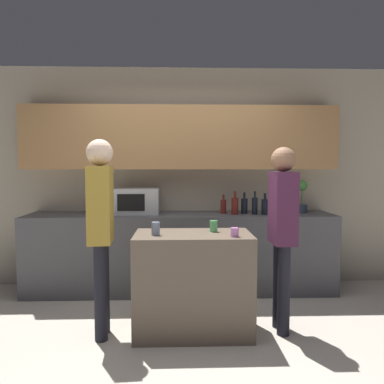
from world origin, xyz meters
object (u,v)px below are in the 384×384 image
at_px(potted_plant, 302,196).
at_px(microwave, 137,201).
at_px(bottle_4, 265,206).
at_px(toaster, 101,206).
at_px(cup_0, 156,229).
at_px(person_center, 101,220).
at_px(bottle_1, 235,206).
at_px(cup_2, 235,232).
at_px(person_left, 282,223).
at_px(cup_1, 214,226).
at_px(bottle_0, 223,206).
at_px(bottle_3, 255,205).
at_px(bottle_2, 244,206).

bearing_deg(potted_plant, microwave, -179.96).
bearing_deg(bottle_4, toaster, 175.33).
bearing_deg(cup_0, person_center, 178.65).
distance_m(bottle_1, cup_2, 1.22).
relative_size(cup_0, person_left, 0.07).
relative_size(cup_0, cup_2, 1.49).
bearing_deg(cup_1, bottle_0, 78.59).
distance_m(potted_plant, cup_0, 2.11).
bearing_deg(bottle_3, bottle_1, -179.65).
relative_size(microwave, cup_2, 6.85).
xyz_separation_m(potted_plant, bottle_4, (-0.48, -0.16, -0.10)).
height_order(bottle_0, bottle_2, bottle_2).
height_order(microwave, bottle_0, microwave).
height_order(bottle_1, cup_2, bottle_1).
bearing_deg(microwave, cup_1, -53.63).
bearing_deg(person_center, bottle_3, 121.26).
distance_m(potted_plant, person_left, 1.32).
distance_m(bottle_4, cup_1, 1.17).
bearing_deg(bottle_1, cup_1, -109.23).
relative_size(microwave, bottle_0, 2.29).
height_order(potted_plant, bottle_3, potted_plant).
bearing_deg(cup_0, bottle_1, 52.60).
bearing_deg(person_center, bottle_2, 124.73).
height_order(bottle_1, person_left, person_left).
relative_size(bottle_1, cup_1, 2.68).
height_order(bottle_3, bottle_4, bottle_3).
bearing_deg(bottle_4, bottle_0, 166.59).
relative_size(microwave, person_center, 0.30).
distance_m(microwave, bottle_2, 1.27).
height_order(bottle_2, bottle_4, bottle_2).
height_order(microwave, cup_2, microwave).
distance_m(microwave, potted_plant, 1.98).
distance_m(cup_0, cup_2, 0.68).
bearing_deg(person_left, toaster, 57.62).
xyz_separation_m(cup_0, cup_1, (0.52, 0.15, -0.01)).
bearing_deg(person_center, cup_2, 80.71).
xyz_separation_m(potted_plant, person_left, (-0.56, -1.19, -0.14)).
relative_size(cup_1, person_left, 0.06).
distance_m(potted_plant, person_center, 2.49).
bearing_deg(bottle_2, microwave, 176.50).
bearing_deg(microwave, bottle_3, -5.60).
relative_size(bottle_4, cup_1, 2.45).
xyz_separation_m(bottle_2, cup_2, (-0.30, -1.27, -0.09)).
bearing_deg(bottle_2, bottle_1, -153.97).
bearing_deg(cup_0, bottle_4, 42.36).
bearing_deg(bottle_3, microwave, 174.40).
bearing_deg(bottle_0, potted_plant, 2.72).
distance_m(bottle_0, person_left, 1.21).
distance_m(bottle_4, person_left, 1.03).
bearing_deg(bottle_1, microwave, 173.20).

